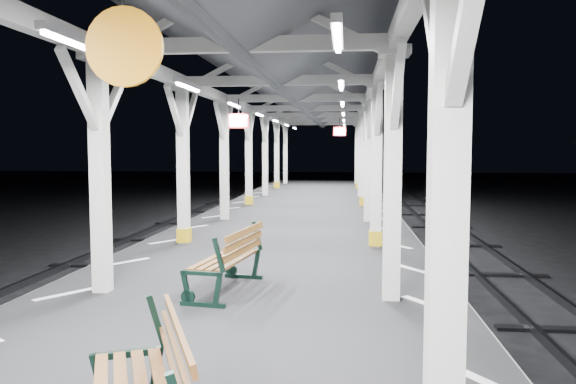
# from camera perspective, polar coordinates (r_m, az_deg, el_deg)

# --- Properties ---
(ground) EXTENTS (120.00, 120.00, 0.00)m
(ground) POSITION_cam_1_polar(r_m,az_deg,el_deg) (10.02, -2.42, -13.03)
(ground) COLOR black
(ground) RESTS_ON ground
(platform) EXTENTS (6.00, 50.00, 1.00)m
(platform) POSITION_cam_1_polar(r_m,az_deg,el_deg) (9.88, -2.43, -10.26)
(platform) COLOR black
(platform) RESTS_ON ground
(hazard_stripes_left) EXTENTS (1.00, 48.00, 0.01)m
(hazard_stripes_left) POSITION_cam_1_polar(r_m,az_deg,el_deg) (10.40, -16.02, -6.84)
(hazard_stripes_left) COLOR silver
(hazard_stripes_left) RESTS_ON platform
(hazard_stripes_right) EXTENTS (1.00, 48.00, 0.01)m
(hazard_stripes_right) POSITION_cam_1_polar(r_m,az_deg,el_deg) (9.72, 12.13, -7.55)
(hazard_stripes_right) COLOR silver
(hazard_stripes_right) RESTS_ON platform
(track_right) EXTENTS (2.20, 60.00, 0.16)m
(track_right) POSITION_cam_1_polar(r_m,az_deg,el_deg) (10.53, 26.30, -12.16)
(track_right) COLOR #2D2D33
(track_right) RESTS_ON ground
(canopy) EXTENTS (5.40, 49.00, 4.65)m
(canopy) POSITION_cam_1_polar(r_m,az_deg,el_deg) (9.66, -2.52, 13.68)
(canopy) COLOR silver
(canopy) RESTS_ON platform
(bench_mid) EXTENTS (0.86, 1.75, 0.91)m
(bench_mid) POSITION_cam_1_polar(r_m,az_deg,el_deg) (7.94, -5.77, -6.66)
(bench_mid) COLOR black
(bench_mid) RESTS_ON platform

